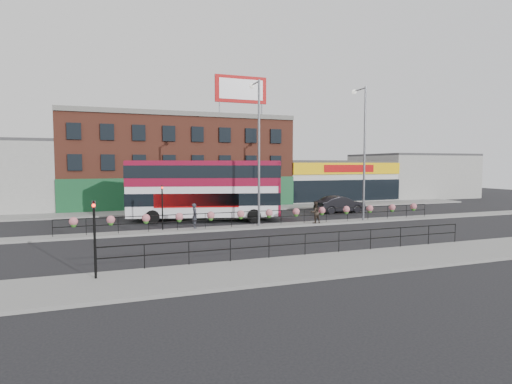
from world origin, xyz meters
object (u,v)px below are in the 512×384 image
object	(u,v)px
double_decker_bus	(205,184)
lamp_column_west	(258,140)
lamp_column_east	(363,142)
pedestrian_b	(315,212)
car	(340,205)
pedestrian_a	(195,216)

from	to	relation	value
double_decker_bus	lamp_column_west	world-z (taller)	lamp_column_west
lamp_column_east	pedestrian_b	bearing A→B (deg)	-174.11
car	lamp_column_east	xyz separation A→B (m)	(-1.47, -5.76, 5.88)
pedestrian_a	lamp_column_east	xyz separation A→B (m)	(14.11, -0.28, 5.65)
pedestrian_a	pedestrian_b	world-z (taller)	pedestrian_a
double_decker_bus	lamp_column_west	distance (m)	6.54
lamp_column_east	pedestrian_a	bearing A→B (deg)	178.87
double_decker_bus	pedestrian_a	xyz separation A→B (m)	(-1.73, -4.38, -2.08)
pedestrian_a	lamp_column_west	distance (m)	7.40
double_decker_bus	pedestrian_a	size ratio (longest dim) A/B	7.14
pedestrian_b	car	bearing A→B (deg)	-137.41
lamp_column_west	lamp_column_east	distance (m)	9.28
pedestrian_a	pedestrian_b	xyz separation A→B (m)	(9.49, -0.76, -0.06)
double_decker_bus	lamp_column_east	distance (m)	13.70
car	lamp_column_west	world-z (taller)	lamp_column_west
car	lamp_column_east	bearing A→B (deg)	164.04
lamp_column_east	double_decker_bus	bearing A→B (deg)	159.37
pedestrian_b	lamp_column_west	xyz separation A→B (m)	(-4.65, 0.59, 5.66)
car	pedestrian_a	world-z (taller)	pedestrian_a
car	lamp_column_west	xyz separation A→B (m)	(-10.75, -5.65, 5.83)
car	lamp_column_west	bearing A→B (deg)	116.09
pedestrian_a	lamp_column_east	size ratio (longest dim) A/B	0.16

